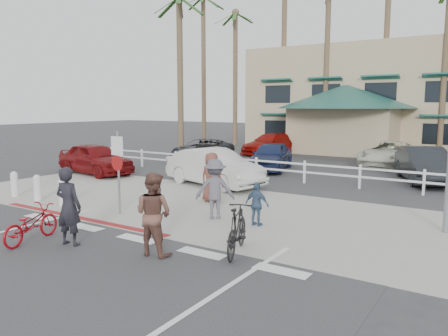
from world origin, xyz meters
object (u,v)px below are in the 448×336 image
Objects in this scene: sign_post at (119,168)px; bike_black at (237,230)px; car_red_compact at (95,159)px; car_white_sedan at (214,168)px; bike_red at (31,224)px.

sign_post reaches higher than bike_black.
car_red_compact is at bearing 143.80° from sign_post.
car_red_compact is at bearing -46.94° from bike_black.
car_white_sedan is at bearing 92.89° from sign_post.
car_white_sedan is at bearing -71.61° from bike_black.
car_white_sedan reaches higher than car_red_compact.
sign_post is at bearing -98.27° from bike_red.
sign_post is at bearing -32.33° from bike_black.
sign_post is at bearing -118.38° from car_red_compact.
bike_red is at bearing -162.26° from car_white_sedan.
car_red_compact is (-12.06, 6.35, 0.21)m from bike_black.
bike_black reaches higher than bike_red.
car_red_compact is (-7.31, 8.36, 0.32)m from bike_red.
sign_post is 5.72m from car_white_sedan.
car_white_sedan is (-5.26, 6.84, 0.22)m from bike_black.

